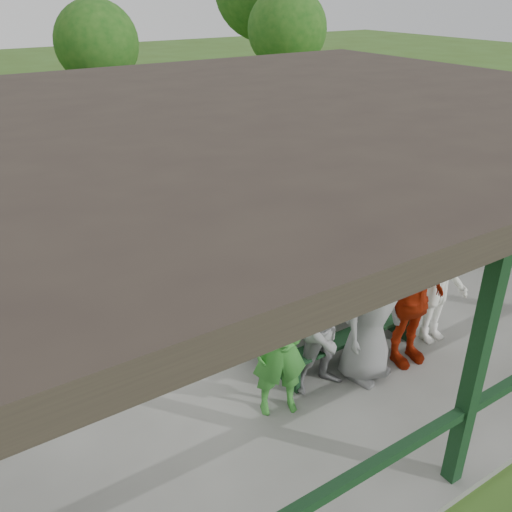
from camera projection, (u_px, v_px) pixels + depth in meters
ground at (253, 317)px, 8.54m from camera, size 90.00×90.00×0.00m
concrete_slab at (253, 315)px, 8.52m from camera, size 10.00×8.00×0.10m
pavilion_structure at (253, 115)px, 7.12m from camera, size 10.60×8.60×3.24m
picnic_table_near at (326, 313)px, 7.61m from camera, size 2.36×1.39×0.75m
picnic_table_far at (238, 262)px, 8.99m from camera, size 2.58×1.39×0.75m
table_setting at (314, 297)px, 7.39m from camera, size 2.19×0.45×0.10m
contestant_green at (281, 347)px, 6.17m from camera, size 0.76×0.63×1.80m
contestant_grey_left at (329, 331)px, 6.58m from camera, size 0.88×0.72×1.66m
contestant_grey_mid at (371, 310)px, 6.72m from camera, size 1.07×0.80×1.98m
contestant_red at (411, 301)px, 7.02m from camera, size 1.12×0.55×1.85m
contestant_white_fedora at (441, 287)px, 7.47m from camera, size 1.12×0.65×1.78m
spectator_lblue at (192, 236)px, 9.28m from camera, size 1.43×0.66×1.48m
spectator_blue at (93, 240)px, 9.00m from camera, size 0.68×0.57×1.59m
spectator_grey at (268, 219)px, 10.00m from camera, size 0.75×0.61×1.44m
pickup_truck at (172, 127)px, 16.61m from camera, size 6.07×3.51×1.59m
tree_mid at (97, 44)px, 18.13m from camera, size 2.80×2.80×4.37m
tree_right at (287, 29)px, 20.57m from camera, size 3.02×3.02×4.72m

